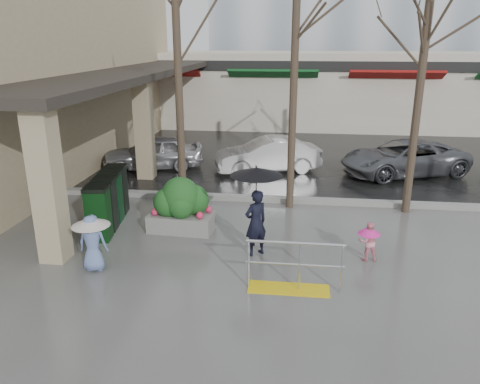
% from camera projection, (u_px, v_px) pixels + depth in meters
% --- Properties ---
extents(ground, '(120.00, 120.00, 0.00)m').
position_uv_depth(ground, '(232.00, 259.00, 10.51)').
color(ground, '#51514F').
rests_on(ground, ground).
extents(street_asphalt, '(120.00, 36.00, 0.01)m').
position_uv_depth(street_asphalt, '(278.00, 113.00, 31.25)').
color(street_asphalt, black).
rests_on(street_asphalt, ground).
extents(curb, '(120.00, 0.30, 0.15)m').
position_uv_depth(curb, '(250.00, 198.00, 14.26)').
color(curb, gray).
rests_on(curb, ground).
extents(near_building, '(6.00, 18.00, 8.00)m').
position_uv_depth(near_building, '(28.00, 58.00, 17.87)').
color(near_building, tan).
rests_on(near_building, ground).
extents(canopy_slab, '(2.80, 18.00, 0.25)m').
position_uv_depth(canopy_slab, '(135.00, 69.00, 17.49)').
color(canopy_slab, '#2D2823').
rests_on(canopy_slab, pillar_front).
extents(pillar_front, '(0.55, 0.55, 3.50)m').
position_uv_depth(pillar_front, '(47.00, 185.00, 9.96)').
color(pillar_front, tan).
rests_on(pillar_front, ground).
extents(pillar_back, '(0.55, 0.55, 3.50)m').
position_uv_depth(pillar_back, '(144.00, 129.00, 16.08)').
color(pillar_back, tan).
rests_on(pillar_back, ground).
extents(storefront_row, '(34.00, 6.74, 4.00)m').
position_uv_depth(storefront_row, '(311.00, 88.00, 26.58)').
color(storefront_row, beige).
rests_on(storefront_row, ground).
extents(handrail, '(1.90, 0.50, 1.03)m').
position_uv_depth(handrail, '(292.00, 272.00, 9.10)').
color(handrail, yellow).
rests_on(handrail, ground).
extents(tree_west, '(3.20, 3.20, 6.80)m').
position_uv_depth(tree_west, '(176.00, 24.00, 12.56)').
color(tree_west, '#382B21').
rests_on(tree_west, ground).
extents(tree_midwest, '(3.20, 3.20, 7.00)m').
position_uv_depth(tree_midwest, '(296.00, 17.00, 12.13)').
color(tree_midwest, '#382B21').
rests_on(tree_midwest, ground).
extents(tree_mideast, '(3.20, 3.20, 6.50)m').
position_uv_depth(tree_mideast, '(426.00, 32.00, 11.86)').
color(tree_mideast, '#382B21').
rests_on(tree_mideast, ground).
extents(woman, '(1.16, 1.16, 2.10)m').
position_uv_depth(woman, '(256.00, 201.00, 10.34)').
color(woman, black).
rests_on(woman, ground).
extents(child_pink, '(0.51, 0.51, 0.89)m').
position_uv_depth(child_pink, '(368.00, 238.00, 10.30)').
color(child_pink, pink).
rests_on(child_pink, ground).
extents(child_blue, '(0.80, 0.80, 1.24)m').
position_uv_depth(child_blue, '(92.00, 237.00, 9.78)').
color(child_blue, '#657BB3').
rests_on(child_blue, ground).
extents(planter, '(1.68, 0.97, 1.43)m').
position_uv_depth(planter, '(181.00, 205.00, 11.86)').
color(planter, gray).
rests_on(planter, ground).
extents(news_boxes, '(0.89, 2.50, 1.37)m').
position_uv_depth(news_boxes, '(108.00, 200.00, 12.22)').
color(news_boxes, '#0B3410').
rests_on(news_boxes, ground).
extents(car_a, '(3.97, 2.46, 1.26)m').
position_uv_depth(car_a, '(153.00, 153.00, 17.60)').
color(car_a, '#A2A3A7').
rests_on(car_a, ground).
extents(car_b, '(4.05, 2.41, 1.26)m').
position_uv_depth(car_b, '(267.00, 155.00, 17.22)').
color(car_b, silver).
rests_on(car_b, ground).
extents(car_c, '(4.98, 3.55, 1.26)m').
position_uv_depth(car_c, '(404.00, 158.00, 16.82)').
color(car_c, '#5B5D63').
rests_on(car_c, ground).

